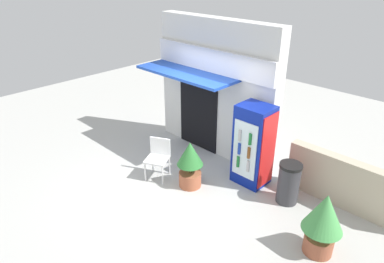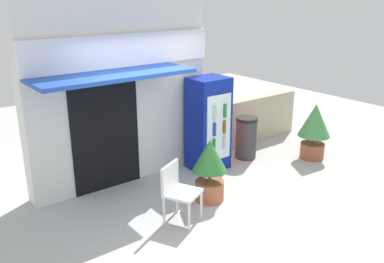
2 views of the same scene
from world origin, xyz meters
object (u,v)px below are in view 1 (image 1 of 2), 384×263
at_px(potted_plant_near_shop, 190,162).
at_px(trash_bin, 289,183).
at_px(drink_cooler, 253,146).
at_px(plastic_chair, 158,155).
at_px(potted_plant_curbside, 323,219).

bearing_deg(potted_plant_near_shop, trash_bin, 28.41).
relative_size(potted_plant_near_shop, trash_bin, 1.21).
bearing_deg(drink_cooler, plastic_chair, -142.60).
height_order(drink_cooler, potted_plant_curbside, drink_cooler).
height_order(plastic_chair, potted_plant_near_shop, potted_plant_near_shop).
relative_size(drink_cooler, plastic_chair, 2.02).
height_order(potted_plant_near_shop, trash_bin, potted_plant_near_shop).
bearing_deg(potted_plant_curbside, plastic_chair, -175.11).
bearing_deg(plastic_chair, potted_plant_curbside, 4.89).
bearing_deg(potted_plant_near_shop, plastic_chair, -165.67).
bearing_deg(trash_bin, potted_plant_curbside, -38.34).
xyz_separation_m(potted_plant_curbside, trash_bin, (-1.04, 0.82, -0.23)).
height_order(drink_cooler, trash_bin, drink_cooler).
bearing_deg(plastic_chair, potted_plant_near_shop, 14.33).
bearing_deg(potted_plant_near_shop, potted_plant_curbside, 2.24).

